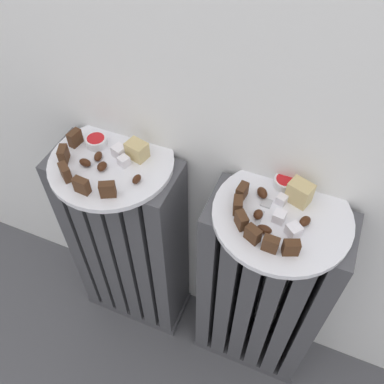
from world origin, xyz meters
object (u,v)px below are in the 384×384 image
at_px(radiator_right, 260,295).
at_px(plate_right, 282,216).
at_px(plate_left, 111,162).
at_px(radiator_left, 129,247).
at_px(fork, 262,213).
at_px(jam_bowl_right, 285,182).
at_px(jam_bowl_left, 96,141).

xyz_separation_m(radiator_right, plate_right, (0.00, 0.00, 0.34)).
bearing_deg(plate_right, radiator_right, 180.00).
xyz_separation_m(radiator_right, plate_left, (-0.38, 0.00, 0.34)).
height_order(radiator_left, plate_left, plate_left).
bearing_deg(fork, radiator_right, 22.45).
relative_size(radiator_right, plate_left, 2.38).
bearing_deg(fork, jam_bowl_right, 76.49).
xyz_separation_m(jam_bowl_right, fork, (-0.02, -0.09, -0.01)).
height_order(radiator_left, plate_right, plate_right).
bearing_deg(jam_bowl_left, plate_left, -30.10).
xyz_separation_m(radiator_left, plate_right, (0.38, 0.00, 0.34)).
distance_m(plate_left, plate_right, 0.38).
bearing_deg(jam_bowl_left, radiator_left, -30.10).
xyz_separation_m(radiator_right, jam_bowl_left, (-0.43, 0.03, 0.35)).
distance_m(plate_right, jam_bowl_left, 0.43).
relative_size(radiator_left, plate_left, 2.38).
relative_size(plate_right, fork, 2.85).
bearing_deg(jam_bowl_right, radiator_left, -168.66).
height_order(radiator_left, fork, fork).
relative_size(jam_bowl_left, jam_bowl_right, 1.05).
bearing_deg(plate_right, radiator_left, 180.00).
height_order(radiator_right, fork, fork).
bearing_deg(jam_bowl_right, plate_left, -168.66).
height_order(radiator_left, jam_bowl_left, jam_bowl_left).
height_order(plate_right, fork, fork).
bearing_deg(jam_bowl_left, jam_bowl_right, 5.76).
distance_m(radiator_right, jam_bowl_right, 0.36).
height_order(radiator_right, jam_bowl_left, jam_bowl_left).
xyz_separation_m(jam_bowl_left, jam_bowl_right, (0.42, 0.04, -0.00)).
bearing_deg(radiator_left, jam_bowl_left, 149.90).
relative_size(jam_bowl_right, fork, 0.47).
xyz_separation_m(plate_right, fork, (-0.04, -0.02, 0.01)).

